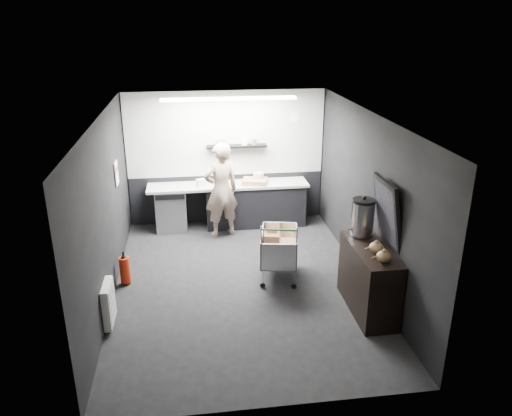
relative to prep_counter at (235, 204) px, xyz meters
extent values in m
plane|color=black|center=(-0.14, -2.42, -0.46)|extent=(5.50, 5.50, 0.00)
plane|color=silver|center=(-0.14, -2.42, 2.24)|extent=(5.50, 5.50, 0.00)
plane|color=black|center=(-0.14, 0.33, 0.89)|extent=(5.50, 0.00, 5.50)
plane|color=black|center=(-0.14, -5.17, 0.89)|extent=(5.50, 0.00, 5.50)
plane|color=black|center=(-2.14, -2.42, 0.89)|extent=(0.00, 5.50, 5.50)
plane|color=black|center=(1.86, -2.42, 0.89)|extent=(0.00, 5.50, 5.50)
cube|color=silver|center=(-0.14, 0.31, 1.39)|extent=(3.95, 0.02, 1.70)
cube|color=black|center=(-0.14, 0.31, 0.04)|extent=(3.95, 0.02, 1.00)
cube|color=black|center=(0.06, 0.20, 1.16)|extent=(1.20, 0.22, 0.04)
cylinder|color=white|center=(1.26, 0.30, 1.69)|extent=(0.20, 0.03, 0.20)
cube|color=white|center=(-2.12, -1.12, 1.09)|extent=(0.02, 0.30, 0.40)
cube|color=red|center=(-2.11, -1.12, 1.16)|extent=(0.02, 0.22, 0.10)
cube|color=white|center=(-2.08, -3.32, -0.11)|extent=(0.10, 0.50, 0.60)
cube|color=white|center=(-0.14, -0.57, 2.21)|extent=(2.40, 0.20, 0.04)
cube|color=black|center=(0.41, 0.00, -0.03)|extent=(2.00, 0.56, 0.85)
cube|color=#B3B4AF|center=(-0.14, 0.00, 0.42)|extent=(3.20, 0.60, 0.05)
cube|color=#9EA0A5|center=(-1.29, 0.00, -0.03)|extent=(0.60, 0.58, 0.85)
cube|color=black|center=(-1.29, -0.30, 0.32)|extent=(0.56, 0.02, 0.10)
imported|color=beige|center=(-0.30, -0.45, 0.47)|extent=(0.78, 0.63, 1.86)
cube|color=silver|center=(0.50, -2.24, -0.13)|extent=(0.74, 0.98, 0.02)
cube|color=silver|center=(0.22, -2.24, 0.09)|extent=(0.19, 0.87, 0.47)
cube|color=silver|center=(0.78, -2.24, 0.09)|extent=(0.19, 0.87, 0.47)
cube|color=silver|center=(0.50, -2.67, 0.09)|extent=(0.57, 0.13, 0.47)
cube|color=silver|center=(0.50, -1.80, 0.09)|extent=(0.57, 0.13, 0.47)
cylinder|color=silver|center=(0.25, -2.64, -0.28)|extent=(0.02, 0.02, 0.31)
cylinder|color=silver|center=(0.75, -2.64, -0.28)|extent=(0.02, 0.02, 0.31)
cylinder|color=silver|center=(0.25, -1.83, -0.28)|extent=(0.02, 0.02, 0.31)
cylinder|color=silver|center=(0.75, -1.83, -0.28)|extent=(0.02, 0.02, 0.31)
cylinder|color=#248537|center=(0.50, -2.73, 0.59)|extent=(0.57, 0.14, 0.03)
cube|color=brown|center=(0.38, -2.13, 0.07)|extent=(0.31, 0.36, 0.40)
cube|color=brown|center=(0.65, -2.36, 0.05)|extent=(0.28, 0.33, 0.35)
cylinder|color=black|center=(0.25, -2.64, -0.42)|extent=(0.09, 0.05, 0.08)
cylinder|color=black|center=(0.25, -1.83, -0.42)|extent=(0.09, 0.05, 0.08)
cylinder|color=black|center=(0.75, -2.64, -0.42)|extent=(0.09, 0.05, 0.08)
cylinder|color=black|center=(0.75, -1.83, -0.42)|extent=(0.09, 0.05, 0.08)
cube|color=black|center=(1.60, -3.41, 0.04)|extent=(0.50, 1.32, 0.99)
cylinder|color=silver|center=(1.60, -2.97, 0.81)|extent=(0.33, 0.33, 0.51)
cylinder|color=black|center=(1.60, -2.97, 1.08)|extent=(0.33, 0.33, 0.04)
sphere|color=black|center=(1.60, -2.97, 1.13)|extent=(0.06, 0.06, 0.06)
ellipsoid|color=brown|center=(1.60, -3.58, 0.62)|extent=(0.20, 0.20, 0.16)
ellipsoid|color=brown|center=(1.60, -3.85, 0.62)|extent=(0.20, 0.20, 0.16)
cube|color=black|center=(1.80, -3.36, 1.03)|extent=(0.22, 0.77, 0.99)
cube|color=black|center=(1.78, -3.36, 1.03)|extent=(0.16, 0.66, 0.85)
cylinder|color=red|center=(-1.99, -2.16, -0.21)|extent=(0.16, 0.16, 0.44)
cone|color=black|center=(-1.99, -2.16, 0.04)|extent=(0.11, 0.11, 0.07)
cylinder|color=black|center=(-1.99, -2.16, 0.08)|extent=(0.03, 0.03, 0.07)
cube|color=#A68058|center=(0.40, -0.05, 0.49)|extent=(0.56, 0.47, 0.10)
cylinder|color=beige|center=(0.48, 0.00, 0.55)|extent=(0.21, 0.21, 0.21)
cube|color=white|center=(-0.68, -0.05, 0.51)|extent=(0.19, 0.18, 0.14)
camera|label=1|loc=(-0.87, -9.45, 3.58)|focal=35.00mm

